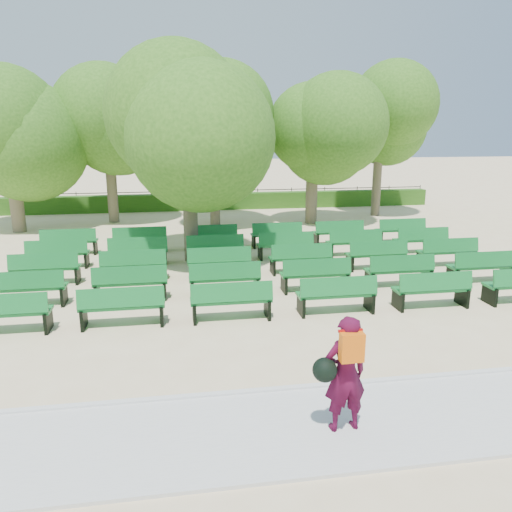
{
  "coord_description": "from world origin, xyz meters",
  "views": [
    {
      "loc": [
        -1.74,
        -13.86,
        4.46
      ],
      "look_at": [
        0.38,
        -1.0,
        1.1
      ],
      "focal_mm": 35.0,
      "sensor_mm": 36.0,
      "label": 1
    }
  ],
  "objects": [
    {
      "name": "ground",
      "position": [
        0.0,
        0.0,
        0.0
      ],
      "size": [
        120.0,
        120.0,
        0.0
      ],
      "primitive_type": "plane",
      "color": "beige"
    },
    {
      "name": "paving",
      "position": [
        0.0,
        -7.4,
        0.03
      ],
      "size": [
        30.0,
        2.2,
        0.06
      ],
      "primitive_type": "cube",
      "color": "silver",
      "rests_on": "ground"
    },
    {
      "name": "curb",
      "position": [
        0.0,
        -6.25,
        0.05
      ],
      "size": [
        30.0,
        0.12,
        0.1
      ],
      "primitive_type": "cube",
      "color": "silver",
      "rests_on": "ground"
    },
    {
      "name": "hedge",
      "position": [
        0.0,
        14.0,
        0.45
      ],
      "size": [
        26.0,
        0.7,
        0.9
      ],
      "primitive_type": "cube",
      "color": "#2D5D18",
      "rests_on": "ground"
    },
    {
      "name": "fence",
      "position": [
        0.0,
        14.4,
        0.0
      ],
      "size": [
        26.0,
        0.1,
        1.02
      ],
      "primitive_type": null,
      "color": "black",
      "rests_on": "ground"
    },
    {
      "name": "tree_line",
      "position": [
        0.0,
        10.0,
        0.0
      ],
      "size": [
        21.8,
        6.8,
        7.04
      ],
      "primitive_type": null,
      "color": "#3E741F",
      "rests_on": "ground"
    },
    {
      "name": "bench_array",
      "position": [
        0.8,
        0.92,
        0.1
      ],
      "size": [
        1.94,
        0.65,
        1.22
      ],
      "rotation": [
        0.0,
        0.0,
        -0.02
      ],
      "color": "#13702C",
      "rests_on": "ground"
    },
    {
      "name": "tree_among",
      "position": [
        -1.23,
        2.98,
        4.6
      ],
      "size": [
        4.75,
        4.75,
        6.76
      ],
      "color": "brown",
      "rests_on": "ground"
    },
    {
      "name": "person",
      "position": [
        0.61,
        -7.53,
        0.99
      ],
      "size": [
        0.86,
        0.54,
        1.8
      ],
      "rotation": [
        0.0,
        0.0,
        3.24
      ],
      "color": "#440924",
      "rests_on": "ground"
    }
  ]
}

